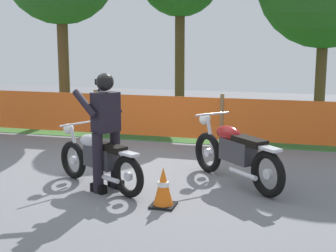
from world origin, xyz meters
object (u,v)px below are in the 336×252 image
Objects in this scene: motorcycle_lead at (235,152)px; traffic_cone at (163,187)px; motorcycle_trailing at (98,158)px; rider_trailing at (105,127)px.

motorcycle_lead reaches higher than traffic_cone.
motorcycle_trailing is 3.21× the size of traffic_cone.
motorcycle_lead is 0.93× the size of rider_trailing.
traffic_cone is at bearing -176.72° from motorcycle_trailing.
motorcycle_trailing is at bearing 154.39° from traffic_cone.
motorcycle_trailing is (-1.90, -0.71, -0.05)m from motorcycle_lead.
motorcycle_lead is 0.93× the size of motorcycle_trailing.
motorcycle_lead is 2.03m from motorcycle_trailing.
motorcycle_trailing is 1.01× the size of rider_trailing.
rider_trailing reaches higher than motorcycle_lead.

